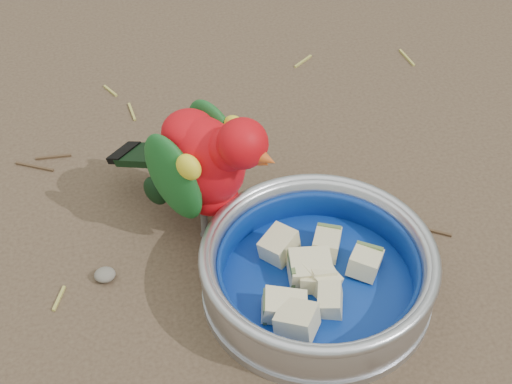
{
  "coord_description": "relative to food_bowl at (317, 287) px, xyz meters",
  "views": [
    {
      "loc": [
        -0.19,
        -0.54,
        0.64
      ],
      "look_at": [
        -0.06,
        0.04,
        0.08
      ],
      "focal_mm": 55.0,
      "sensor_mm": 36.0,
      "label": 1
    }
  ],
  "objects": [
    {
      "name": "bowl_wall",
      "position": [
        0.0,
        0.0,
        0.03
      ],
      "size": [
        0.24,
        0.24,
        0.04
      ],
      "primitive_type": null,
      "color": "#B2B2BA",
      "rests_on": "food_bowl"
    },
    {
      "name": "lory_parrot",
      "position": [
        -0.09,
        0.12,
        0.07
      ],
      "size": [
        0.21,
        0.22,
        0.16
      ],
      "primitive_type": null,
      "rotation": [
        0.0,
        0.0,
        -2.42
      ],
      "color": "red",
      "rests_on": "ground"
    },
    {
      "name": "ground",
      "position": [
        0.01,
        0.04,
        -0.01
      ],
      "size": [
        60.0,
        60.0,
        0.0
      ],
      "primitive_type": "plane",
      "color": "#4F3D2C"
    },
    {
      "name": "ground_debris",
      "position": [
        0.05,
        0.06,
        -0.01
      ],
      "size": [
        0.9,
        0.8,
        0.01
      ],
      "primitive_type": null,
      "color": "#AEA449",
      "rests_on": "ground"
    },
    {
      "name": "food_bowl",
      "position": [
        0.0,
        0.0,
        0.0
      ],
      "size": [
        0.24,
        0.24,
        0.02
      ],
      "primitive_type": "cylinder",
      "color": "#B2B2BA",
      "rests_on": "ground"
    },
    {
      "name": "fruit_wedges",
      "position": [
        -0.0,
        -0.0,
        0.02
      ],
      "size": [
        0.14,
        0.14,
        0.03
      ],
      "primitive_type": null,
      "color": "beige",
      "rests_on": "food_bowl"
    }
  ]
}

